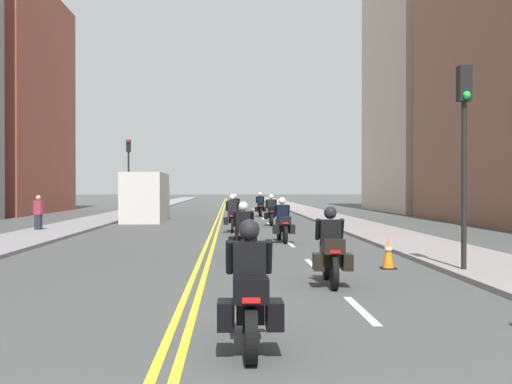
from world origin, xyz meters
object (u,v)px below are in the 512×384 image
traffic_light_far (129,164)px  motorcycle_7 (260,207)px  motorcycle_2 (243,235)px  motorcycle_6 (235,210)px  motorcycle_4 (232,217)px  traffic_cone_1 (388,253)px  pedestrian_0 (38,213)px  motorcycle_0 (249,297)px  motorcycle_1 (331,252)px  parked_truck (147,199)px  traffic_light_near (464,131)px  motorcycle_3 (282,224)px  motorcycle_5 (271,213)px

traffic_light_far → motorcycle_7: bearing=7.3°
motorcycle_2 → motorcycle_6: (-0.08, 20.41, -0.00)m
motorcycle_4 → traffic_cone_1: 13.46m
pedestrian_0 → motorcycle_2: bearing=-33.8°
motorcycle_0 → motorcycle_1: size_ratio=1.05×
motorcycle_1 → motorcycle_7: 30.61m
parked_truck → traffic_light_far: bearing=110.7°
motorcycle_2 → motorcycle_7: 25.99m
traffic_light_near → pedestrian_0: bearing=134.0°
motorcycle_3 → pedestrian_0: bearing=149.2°
motorcycle_3 → motorcycle_7: motorcycle_7 is taller
motorcycle_1 → traffic_light_near: 4.40m
traffic_light_far → parked_truck: size_ratio=0.78×
traffic_light_far → motorcycle_3: bearing=-66.1°
motorcycle_1 → traffic_light_far: size_ratio=0.42×
motorcycle_0 → traffic_cone_1: 8.34m
motorcycle_1 → motorcycle_5: 20.32m
motorcycle_0 → motorcycle_4: (-0.14, 20.46, 0.05)m
motorcycle_5 → motorcycle_7: (-0.08, 10.29, 0.02)m
motorcycle_3 → parked_truck: 16.04m
motorcycle_4 → traffic_light_far: bearing=115.9°
traffic_light_far → parked_truck: 5.56m
motorcycle_6 → traffic_light_near: bearing=-75.5°
motorcycle_1 → motorcycle_5: (0.12, 20.32, -0.01)m
traffic_cone_1 → pedestrian_0: bearing=133.0°
traffic_light_near → traffic_cone_1: bearing=143.9°
motorcycle_0 → motorcycle_1: motorcycle_1 is taller
motorcycle_3 → motorcycle_4: 5.56m
motorcycle_1 → motorcycle_5: size_ratio=0.99×
motorcycle_0 → motorcycle_7: size_ratio=1.01×
motorcycle_0 → pedestrian_0: size_ratio=1.37×
traffic_cone_1 → motorcycle_1: bearing=-125.4°
parked_truck → motorcycle_6: bearing=3.8°
traffic_cone_1 → traffic_light_near: traffic_light_near is taller
motorcycle_3 → traffic_cone_1: size_ratio=2.93×
motorcycle_3 → motorcycle_7: 20.42m
motorcycle_6 → motorcycle_1: bearing=-83.4°
motorcycle_4 → motorcycle_2: bearing=-88.4°
motorcycle_7 → parked_truck: 9.09m
motorcycle_7 → parked_truck: size_ratio=0.34×
motorcycle_0 → motorcycle_5: (1.91, 25.32, 0.02)m
motorcycle_2 → traffic_light_far: (-7.01, 24.82, 2.85)m
motorcycle_1 → motorcycle_3: motorcycle_3 is taller
motorcycle_6 → pedestrian_0: bearing=-129.9°
pedestrian_0 → motorcycle_5: bearing=41.7°
motorcycle_2 → traffic_light_near: size_ratio=0.45×
motorcycle_6 → motorcycle_7: bearing=74.8°
motorcycle_0 → pedestrian_0: 22.34m
traffic_light_near → traffic_light_far: traffic_light_far is taller
traffic_cone_1 → traffic_light_near: 3.37m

